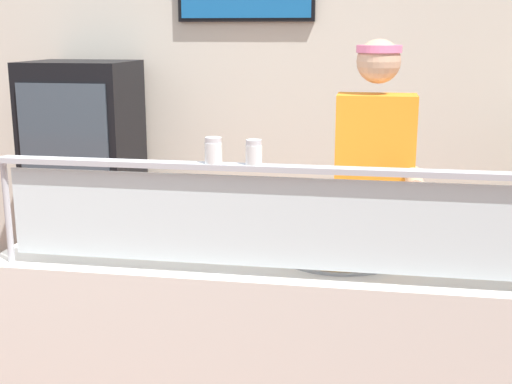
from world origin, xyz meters
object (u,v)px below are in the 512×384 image
pepper_flake_shaker (254,154)px  drink_fridge (85,175)px  pizza_tray (339,250)px  worker_figure (374,195)px  pizza_server (326,246)px  parmesan_shaker (213,152)px

pepper_flake_shaker → drink_fridge: 2.80m
drink_fridge → pepper_flake_shaker: bearing=-54.0°
pizza_tray → worker_figure: (0.13, 0.79, 0.04)m
pizza_server → pepper_flake_shaker: size_ratio=3.28×
pizza_tray → worker_figure: worker_figure is taller
pizza_tray → parmesan_shaker: (-0.42, -0.30, 0.42)m
parmesan_shaker → drink_fridge: drink_fridge is taller
pizza_tray → drink_fridge: size_ratio=0.31×
worker_figure → pizza_server: bearing=-102.4°
pepper_flake_shaker → parmesan_shaker: bearing=-180.0°
pepper_flake_shaker → worker_figure: bearing=69.2°
parmesan_shaker → pepper_flake_shaker: size_ratio=1.06×
drink_fridge → pizza_server: bearing=-46.4°
pizza_server → drink_fridge: 2.68m
parmesan_shaker → drink_fridge: (-1.47, 2.21, -0.59)m
parmesan_shaker → worker_figure: bearing=63.0°
pizza_tray → pizza_server: 0.06m
pizza_tray → drink_fridge: drink_fridge is taller
parmesan_shaker → worker_figure: size_ratio=0.05×
pizza_server → parmesan_shaker: 0.62m
parmesan_shaker → drink_fridge: size_ratio=0.06×
parmesan_shaker → pepper_flake_shaker: (0.14, 0.00, -0.00)m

